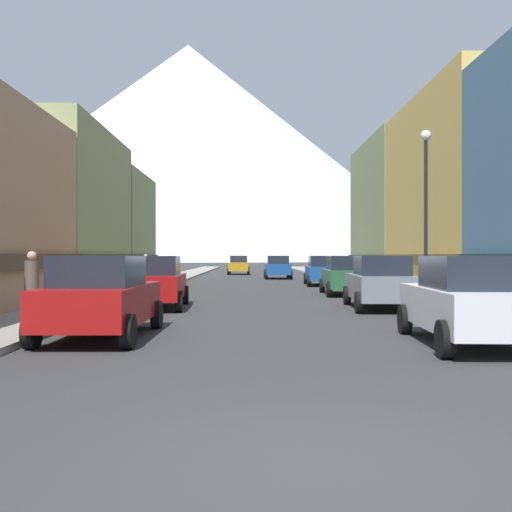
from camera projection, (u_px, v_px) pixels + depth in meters
ground_plane at (317, 464)px, 5.17m from camera, size 400.00×400.00×0.00m
sidewalk_left at (164, 281)px, 40.10m from camera, size 2.50×100.00×0.15m
sidewalk_right at (352, 281)px, 40.23m from camera, size 2.50×100.00×0.15m
storefront_left_2 at (20, 214)px, 29.62m from camera, size 9.09×11.06×7.93m
storefront_left_3 at (75, 230)px, 39.90m from camera, size 9.59×8.94×7.17m
storefront_right_2 at (492, 197)px, 29.40m from camera, size 7.89×12.89×9.61m
storefront_right_3 at (432, 214)px, 42.09m from camera, size 9.73×12.12×9.75m
car_left_0 at (101, 297)px, 13.05m from camera, size 2.11×4.42×1.78m
car_left_1 at (155, 282)px, 20.44m from camera, size 2.23×4.48×1.78m
car_right_0 at (469, 300)px, 11.97m from camera, size 2.25×4.48×1.78m
car_right_1 at (380, 282)px, 20.10m from camera, size 2.25×4.48×1.78m
car_right_2 at (346, 275)px, 27.30m from camera, size 2.18×4.45×1.78m
car_right_3 at (323, 270)px, 35.96m from camera, size 2.20×4.46×1.78m
car_driving_0 at (239, 265)px, 57.23m from camera, size 2.06×4.40×1.78m
car_driving_1 at (278, 267)px, 46.46m from camera, size 2.06×4.40×1.78m
pedestrian_0 at (32, 287)px, 15.65m from camera, size 0.36×0.36×1.75m
pedestrian_1 at (146, 271)px, 32.80m from camera, size 0.36×0.36×1.72m
streetlamp_right at (426, 190)px, 20.22m from camera, size 0.36×0.36×5.86m
mountain_backdrop at (188, 152)px, 264.81m from camera, size 228.11×228.11×94.58m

